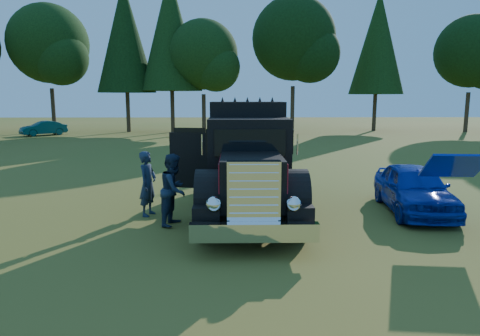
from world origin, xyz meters
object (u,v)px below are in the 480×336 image
(diamond_t_truck, at_px, (248,167))
(spectator_far, at_px, (174,190))
(hotrod_coupe, at_px, (414,188))
(spectator_near, at_px, (148,184))
(distant_teal_car, at_px, (44,128))

(diamond_t_truck, bearing_deg, spectator_far, -152.35)
(hotrod_coupe, relative_size, spectator_near, 2.44)
(spectator_far, xyz_separation_m, distant_teal_car, (-14.42, 25.73, -0.30))
(distant_teal_car, bearing_deg, spectator_far, -13.25)
(hotrod_coupe, distance_m, spectator_near, 7.23)
(diamond_t_truck, distance_m, spectator_near, 2.70)
(spectator_near, distance_m, distant_teal_car, 28.35)
(hotrod_coupe, xyz_separation_m, spectator_near, (-7.23, -0.24, 0.20))
(diamond_t_truck, relative_size, spectator_near, 4.15)
(diamond_t_truck, xyz_separation_m, spectator_near, (-2.66, -0.11, -0.42))
(diamond_t_truck, bearing_deg, hotrod_coupe, 1.54)
(hotrod_coupe, height_order, distant_teal_car, hotrod_coupe)
(spectator_near, bearing_deg, diamond_t_truck, -70.65)
(spectator_near, height_order, spectator_far, spectator_far)
(hotrod_coupe, bearing_deg, diamond_t_truck, -178.46)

